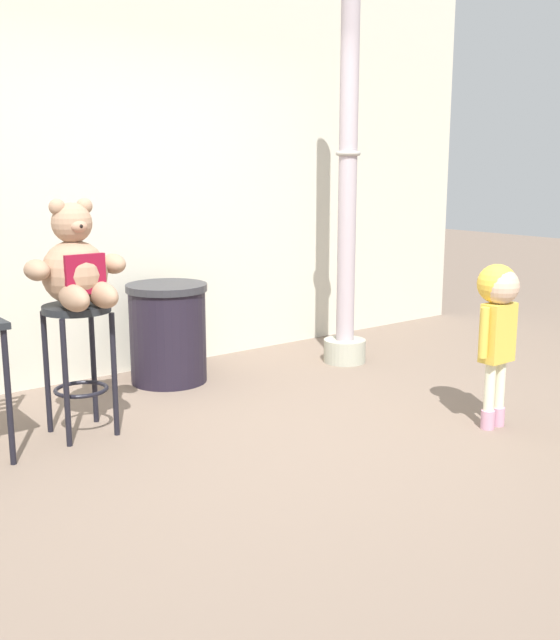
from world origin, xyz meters
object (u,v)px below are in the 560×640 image
object	(u,v)px
trash_bin	(168,333)
lamppost	(347,222)
teddy_bear	(76,267)
child_walking	(498,310)
bar_stool_with_teddy	(79,343)

from	to	relation	value
trash_bin	lamppost	bearing A→B (deg)	-15.09
teddy_bear	lamppost	bearing A→B (deg)	7.34
teddy_bear	child_walking	distance (m)	2.41
teddy_bear	lamppost	size ratio (longest dim) A/B	0.21
bar_stool_with_teddy	teddy_bear	size ratio (longest dim) A/B	1.28
lamppost	bar_stool_with_teddy	bearing A→B (deg)	-173.38
bar_stool_with_teddy	child_walking	xyz separation A→B (m)	(1.98, -1.38, 0.17)
bar_stool_with_teddy	child_walking	world-z (taller)	child_walking
trash_bin	lamppost	distance (m)	1.61
teddy_bear	child_walking	xyz separation A→B (m)	(1.98, -1.35, -0.27)
child_walking	trash_bin	xyz separation A→B (m)	(-1.05, 2.02, -0.35)
child_walking	lamppost	distance (m)	1.72
child_walking	trash_bin	world-z (taller)	child_walking
trash_bin	lamppost	size ratio (longest dim) A/B	0.25
bar_stool_with_teddy	trash_bin	distance (m)	1.14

